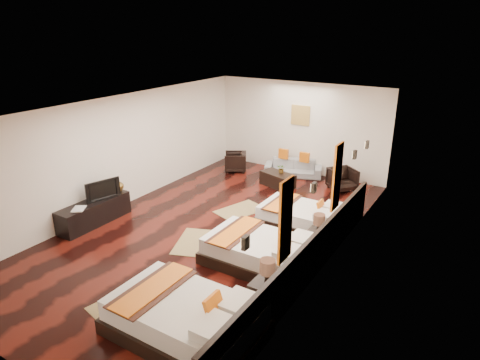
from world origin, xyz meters
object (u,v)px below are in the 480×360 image
Objects in this scene: bed_far at (302,216)px; figurine at (117,185)px; nightstand_a at (267,293)px; tv_console at (94,212)px; nightstand_b at (318,239)px; bed_mid at (262,251)px; armchair_right at (342,179)px; table_plant at (282,169)px; bed_near at (186,318)px; tv at (102,189)px; sofa at (293,168)px; armchair_left at (235,162)px; book at (73,209)px; coffee_table at (278,180)px.

bed_far is 5.45× the size of figurine.
tv_console is at bearing 171.78° from nightstand_a.
tv_console is at bearing -163.59° from nightstand_b.
bed_mid is 1.41m from nightstand_a.
armchair_right is (0.02, 2.69, 0.07)m from bed_far.
table_plant reaches higher than tv_console.
table_plant is at bearing 104.00° from bed_near.
bed_near is 1.28× the size of tv_console.
nightstand_b is 3.71m from armchair_right.
tv reaches higher than bed_mid.
tv_console reaches higher than sofa.
armchair_left is at bearing 132.42° from armchair_right.
book is 0.20× the size of sofa.
bed_mid is at bearing -141.23° from armchair_right.
sofa is 1.71× the size of coffee_table.
nightstand_b is at bearing -79.64° from sofa.
tv_console is 0.57m from tv.
figurine reaches higher than tv_console.
figurine reaches higher than table_plant.
figurine is (-0.05, 0.50, -0.06)m from tv.
table_plant reaches higher than armchair_right.
tv_console is 2.17× the size of tv.
tv reaches higher than bed_near.
table_plant is at bearing -105.99° from sofa.
bed_mid is at bearing 6.52° from tv_console.
nightstand_b is at bearing -60.30° from tv.
figurine is 0.52× the size of armchair_left.
bed_mid reaches higher than sofa.
table_plant is at bearing 54.76° from figurine.
book is at bearing -38.91° from armchair_left.
tv is 4.95m from table_plant.
bed_mid is 8.16× the size of table_plant.
bed_near is at bearing -23.75° from tv_console.
nightstand_b is (0.75, -0.95, 0.05)m from bed_far.
tv is at bearing 168.96° from nightstand_a.
sofa is (-2.40, 6.16, -0.08)m from nightstand_a.
bed_near is at bearing -141.15° from armchair_right.
tv reaches higher than armchair_right.
bed_mid is 2.15× the size of coffee_table.
tv is 5.80m from sofa.
coffee_table is 3.79× the size of table_plant.
nightstand_a is at bearing -64.86° from coffee_table.
bed_far reaches higher than armchair_left.
nightstand_a is at bearing -16.37° from figurine.
armchair_left reaches higher than coffee_table.
bed_far is at bearing 103.54° from nightstand_a.
bed_mid is 2.60× the size of tv.
bed_far is at bearing 128.43° from nightstand_b.
bed_far is 7.24× the size of table_plant.
sofa is 1.05m from coffee_table.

